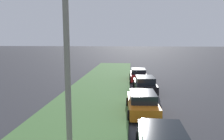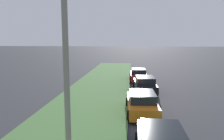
{
  "view_description": "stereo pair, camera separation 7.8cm",
  "coord_description": "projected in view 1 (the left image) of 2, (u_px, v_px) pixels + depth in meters",
  "views": [
    {
      "loc": [
        -1.96,
        4.0,
        4.82
      ],
      "look_at": [
        19.19,
        5.93,
        1.73
      ],
      "focal_mm": 33.67,
      "sensor_mm": 36.0,
      "label": 1
    },
    {
      "loc": [
        -1.95,
        3.92,
        4.82
      ],
      "look_at": [
        19.19,
        5.93,
        1.73
      ],
      "focal_mm": 33.67,
      "sensor_mm": 36.0,
      "label": 2
    }
  ],
  "objects": [
    {
      "name": "parked_car_orange",
      "position": [
        142.0,
        103.0,
        13.72
      ],
      "size": [
        4.39,
        2.19,
        1.47
      ],
      "rotation": [
        0.0,
        0.0,
        0.05
      ],
      "color": "orange",
      "rests_on": "ground"
    },
    {
      "name": "parked_car_red",
      "position": [
        138.0,
        75.0,
        24.56
      ],
      "size": [
        4.33,
        2.07,
        1.47
      ],
      "rotation": [
        0.0,
        0.0,
        0.02
      ],
      "color": "red",
      "rests_on": "ground"
    },
    {
      "name": "grass_median",
      "position": [
        79.0,
        119.0,
        12.75
      ],
      "size": [
        60.0,
        6.0,
        0.12
      ],
      "primitive_type": "cube",
      "color": "#517F42",
      "rests_on": "ground"
    },
    {
      "name": "streetlight",
      "position": [
        75.0,
        51.0,
        8.22
      ],
      "size": [
        0.8,
        2.86,
        7.5
      ],
      "color": "gray",
      "rests_on": "ground"
    },
    {
      "name": "parked_car_black",
      "position": [
        145.0,
        84.0,
        19.36
      ],
      "size": [
        4.4,
        2.21,
        1.47
      ],
      "rotation": [
        0.0,
        0.0,
        0.06
      ],
      "color": "black",
      "rests_on": "ground"
    }
  ]
}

